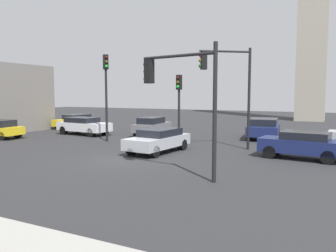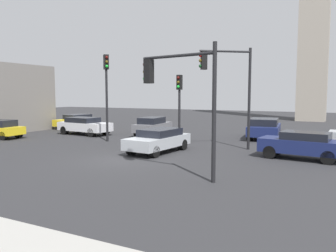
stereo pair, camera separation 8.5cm
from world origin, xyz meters
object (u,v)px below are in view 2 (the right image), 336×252
at_px(traffic_light_0, 107,82).
at_px(car_2, 76,121).
at_px(traffic_light_3, 228,78).
at_px(car_4, 264,128).
at_px(traffic_light_2, 179,95).
at_px(traffic_light_1, 179,86).
at_px(car_3, 153,126).
at_px(car_7, 84,125).
at_px(car_1, 302,144).
at_px(car_6, 158,140).

bearing_deg(traffic_light_0, car_2, -176.32).
relative_size(traffic_light_3, car_4, 1.24).
bearing_deg(traffic_light_2, traffic_light_3, 65.94).
distance_m(traffic_light_0, traffic_light_1, 11.04).
xyz_separation_m(traffic_light_0, car_3, (1.17, 4.36, -3.34)).
height_order(car_4, car_7, car_4).
distance_m(car_1, car_4, 7.95).
xyz_separation_m(traffic_light_0, car_2, (-8.06, 5.91, -3.40)).
distance_m(traffic_light_0, car_3, 5.62).
bearing_deg(traffic_light_2, car_2, -106.07).
bearing_deg(car_7, traffic_light_1, -30.03).
relative_size(traffic_light_0, traffic_light_3, 1.00).
distance_m(car_3, car_7, 5.58).
distance_m(car_4, car_6, 9.65).
xyz_separation_m(traffic_light_0, car_6, (5.26, -2.27, -3.39)).
bearing_deg(traffic_light_1, car_4, -82.93).
height_order(traffic_light_1, car_6, traffic_light_1).
bearing_deg(car_4, car_1, -161.96).
distance_m(car_1, car_6, 7.61).
bearing_deg(car_4, traffic_light_2, 125.43).
bearing_deg(traffic_light_0, traffic_light_3, 41.22).
distance_m(traffic_light_3, car_1, 5.54).
xyz_separation_m(traffic_light_0, car_7, (-4.01, 2.29, -3.35)).
height_order(car_1, car_6, car_1).
height_order(traffic_light_0, traffic_light_3, traffic_light_3).
bearing_deg(car_2, car_6, 64.94).
relative_size(traffic_light_0, traffic_light_1, 1.15).
xyz_separation_m(traffic_light_1, car_1, (4.08, 5.99, -2.87)).
relative_size(car_4, car_7, 1.04).
xyz_separation_m(traffic_light_1, car_2, (-16.72, 12.75, -2.92)).
height_order(traffic_light_2, car_6, traffic_light_2).
bearing_deg(traffic_light_0, traffic_light_2, 64.10).
bearing_deg(car_4, traffic_light_1, 170.33).
relative_size(car_1, car_4, 0.87).
height_order(traffic_light_0, car_3, traffic_light_0).
distance_m(traffic_light_2, car_3, 4.79).
distance_m(traffic_light_0, car_1, 13.20).
relative_size(traffic_light_0, traffic_light_2, 1.30).
bearing_deg(traffic_light_1, car_1, -113.59).
distance_m(traffic_light_3, car_4, 7.16).
relative_size(traffic_light_1, car_1, 1.24).
height_order(traffic_light_3, car_2, traffic_light_3).
xyz_separation_m(car_3, car_7, (-5.18, -2.07, -0.01)).
bearing_deg(car_3, traffic_light_0, 162.69).
xyz_separation_m(traffic_light_0, traffic_light_3, (8.55, 0.19, 0.11)).
bearing_deg(traffic_light_3, car_6, 0.52).
distance_m(car_3, car_4, 8.58).
relative_size(car_3, car_7, 0.88).
bearing_deg(car_4, car_6, 147.94).
xyz_separation_m(traffic_light_0, traffic_light_1, (8.66, -6.84, -0.49)).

